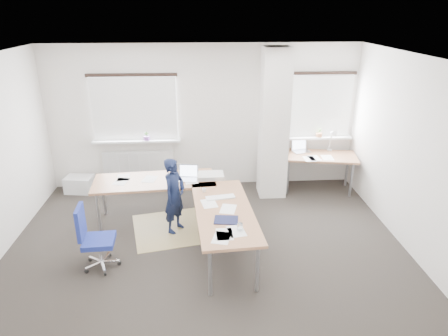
{
  "coord_description": "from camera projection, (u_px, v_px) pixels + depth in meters",
  "views": [
    {
      "loc": [
        -0.06,
        -5.09,
        3.4
      ],
      "look_at": [
        0.31,
        0.9,
        0.97
      ],
      "focal_mm": 32.0,
      "sensor_mm": 36.0,
      "label": 1
    }
  ],
  "objects": [
    {
      "name": "floor_mat",
      "position": [
        179.0,
        227.0,
        6.63
      ],
      "size": [
        1.66,
        1.49,
        0.01
      ],
      "primitive_type": "cube",
      "rotation": [
        0.0,
        0.0,
        0.21
      ],
      "color": "#988452",
      "rests_on": "ground"
    },
    {
      "name": "ground",
      "position": [
        207.0,
        251.0,
        5.99
      ],
      "size": [
        6.0,
        6.0,
        0.0
      ],
      "primitive_type": "plane",
      "color": "#292421",
      "rests_on": "ground"
    },
    {
      "name": "desk_main",
      "position": [
        190.0,
        195.0,
        6.17
      ],
      "size": [
        2.6,
        2.62,
        0.96
      ],
      "rotation": [
        0.0,
        0.0,
        0.08
      ],
      "color": "#9D6744",
      "rests_on": "ground"
    },
    {
      "name": "room_shell",
      "position": [
        217.0,
        130.0,
        5.76
      ],
      "size": [
        6.04,
        5.04,
        2.82
      ],
      "color": "silver",
      "rests_on": "ground"
    },
    {
      "name": "white_crate",
      "position": [
        80.0,
        184.0,
        7.87
      ],
      "size": [
        0.57,
        0.44,
        0.31
      ],
      "primitive_type": "cube",
      "rotation": [
        0.0,
        0.0,
        -0.15
      ],
      "color": "white",
      "rests_on": "ground"
    },
    {
      "name": "person",
      "position": [
        174.0,
        196.0,
        6.32
      ],
      "size": [
        0.49,
        0.54,
        1.24
      ],
      "primitive_type": "imported",
      "rotation": [
        0.0,
        0.0,
        1.03
      ],
      "color": "black",
      "rests_on": "ground"
    },
    {
      "name": "task_chair",
      "position": [
        98.0,
        251.0,
        5.53
      ],
      "size": [
        0.52,
        0.51,
        0.95
      ],
      "rotation": [
        0.0,
        0.0,
        0.06
      ],
      "color": "navy",
      "rests_on": "ground"
    },
    {
      "name": "desk_side",
      "position": [
        319.0,
        157.0,
        7.78
      ],
      "size": [
        1.5,
        0.93,
        1.22
      ],
      "rotation": [
        0.0,
        0.0,
        -0.17
      ],
      "color": "#9D6744",
      "rests_on": "ground"
    }
  ]
}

